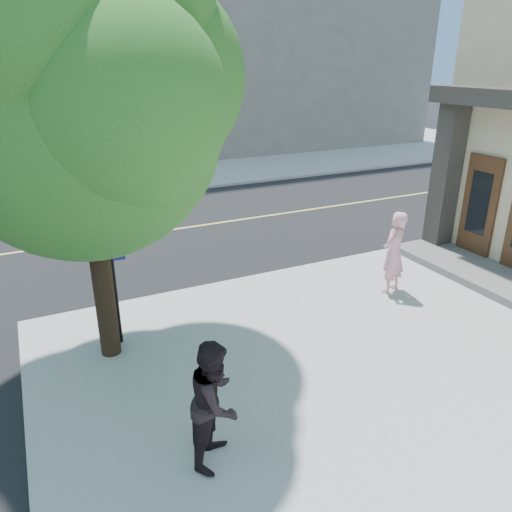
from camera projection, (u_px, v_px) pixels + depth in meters
ground at (71, 316)px, 10.30m from camera, size 140.00×140.00×0.00m
road_ew at (52, 247)px, 14.06m from camera, size 140.00×9.00×0.01m
sidewalk_ne at (240, 137)px, 33.69m from camera, size 29.00×25.00×0.12m
filler_ne at (242, 24)px, 31.67m from camera, size 18.00×16.00×14.00m
man_on_phone at (394, 252)px, 10.83m from camera, size 0.79×0.65×1.88m
pedestrian at (216, 402)px, 6.21m from camera, size 1.05×1.07×1.75m
street_tree at (86, 84)px, 7.19m from camera, size 5.33×4.84×7.07m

